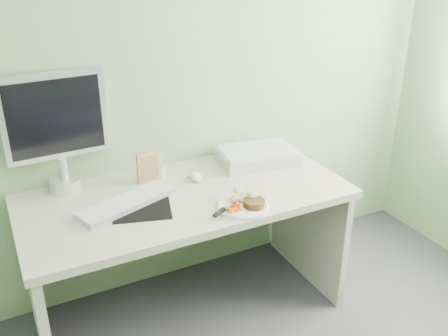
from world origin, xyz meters
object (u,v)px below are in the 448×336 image
plate (243,206)px  scanner (257,156)px  desk (187,225)px  monitor (57,126)px

plate → scanner: scanner is taller
desk → plate: bearing=-54.2°
desk → plate: (0.18, -0.26, 0.19)m
desk → monitor: 0.80m
desk → scanner: size_ratio=3.79×
plate → monitor: monitor is taller
desk → monitor: bearing=148.6°
plate → monitor: bearing=140.9°
scanner → plate: bearing=-118.9°
plate → desk: bearing=125.8°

